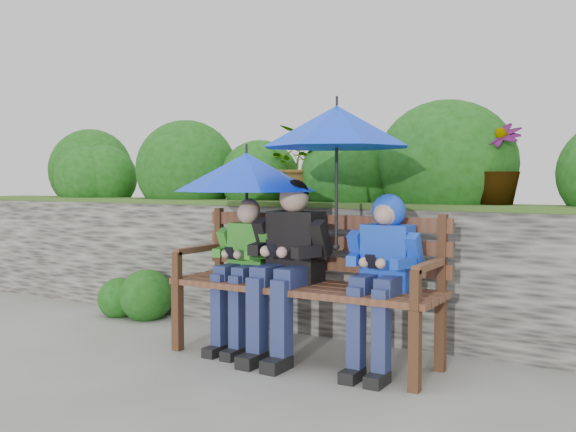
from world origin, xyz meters
The scene contains 8 objects.
ground centered at (0.00, 0.00, 0.00)m, with size 60.00×60.00×0.00m, color slate.
garden_backdrop centered at (-0.12, 1.57, 0.67)m, with size 8.00×2.83×1.84m.
park_bench centered at (0.21, 0.01, 0.56)m, with size 1.87×0.55×0.99m.
boy_left centered at (-0.27, -0.07, 0.62)m, with size 0.43×0.50×1.07m.
boy_middle centered at (0.11, -0.09, 0.68)m, with size 0.53×0.61×1.21m.
boy_right centered at (0.78, -0.07, 0.68)m, with size 0.46×0.56×1.12m.
umbrella_left centered at (-0.27, -0.02, 1.26)m, with size 1.02×1.02×0.73m.
umbrella_right centered at (0.45, -0.04, 1.54)m, with size 0.97×0.97×0.99m.
Camera 1 is at (2.31, -3.75, 1.20)m, focal length 40.00 mm.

